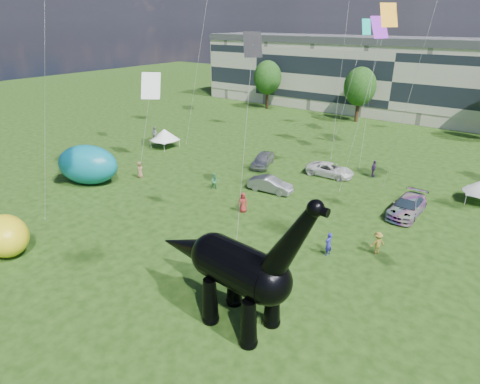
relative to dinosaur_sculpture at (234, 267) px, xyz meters
The scene contains 13 objects.
ground 4.33m from the dinosaur_sculpture, 114.52° to the right, with size 220.00×220.00×0.00m, color #16330C.
terrace_row 60.41m from the dinosaur_sculpture, 98.63° to the left, with size 78.00×11.00×12.00m, color beige.
tree_far_left 59.50m from the dinosaur_sculpture, 121.51° to the left, with size 5.20×5.20×9.44m.
tree_mid_left 52.41m from the dinosaur_sculpture, 104.45° to the left, with size 5.20×5.20×9.44m.
dinosaur_sculpture is the anchor object (origin of this frame).
car_silver 26.43m from the dinosaur_sculpture, 120.27° to the left, with size 1.89×4.69×1.60m, color silver.
car_grey 19.05m from the dinosaur_sculpture, 116.54° to the left, with size 1.57×4.49×1.48m, color gray.
car_white 25.22m from the dinosaur_sculpture, 102.79° to the left, with size 2.38×5.17×1.44m, color white.
car_dark 20.30m from the dinosaur_sculpture, 78.48° to the left, with size 2.27×5.59×1.62m, color #595960.
gazebo_left 34.95m from the dinosaur_sculpture, 142.99° to the left, with size 3.78×3.78×2.55m.
inflatable_teal 26.02m from the dinosaur_sculpture, 163.41° to the left, with size 6.54×4.08×4.08m, color #0B7288.
inflatable_yellow 18.15m from the dinosaur_sculpture, 165.78° to the right, with size 3.95×3.04×3.04m, color yellow.
visitors 14.51m from the dinosaur_sculpture, 110.38° to the left, with size 49.29×35.42×1.86m.
Camera 1 is at (12.34, -12.21, 15.92)m, focal length 30.00 mm.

